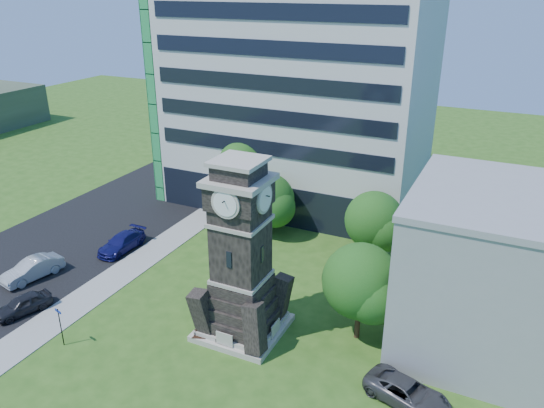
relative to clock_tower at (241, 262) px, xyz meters
The scene contains 16 objects.
ground 6.39m from the clock_tower, 146.32° to the right, with size 160.00×160.00×0.00m, color #2C5317.
sidewalk 13.88m from the clock_tower, 166.50° to the left, with size 3.00×70.00×0.06m, color gray.
street 21.86m from the clock_tower, behind, with size 14.00×80.00×0.02m, color black.
clock_tower is the anchor object (origin of this frame).
office_tall 26.21m from the clock_tower, 104.57° to the left, with size 26.20×15.11×28.60m.
office_low 18.00m from the clock_tower, 19.48° to the left, with size 15.20×12.20×10.40m.
car_street_south 16.61m from the clock_tower, 161.97° to the right, with size 1.59×3.95×1.35m, color black.
car_street_mid 18.99m from the clock_tower, behind, with size 1.68×4.81×1.58m, color #9B9EA3.
car_street_north 16.85m from the clock_tower, 159.56° to the left, with size 2.00×4.93×1.43m, color #131355.
car_east_lot 12.59m from the clock_tower, ahead, with size 2.27×4.93×1.37m, color #424246.
park_bench 5.50m from the clock_tower, 125.44° to the right, with size 1.71×0.46×0.88m.
street_sign 12.27m from the clock_tower, 146.56° to the right, with size 0.67×0.07×2.77m.
tree_nw 19.13m from the clock_tower, 117.90° to the left, with size 5.55×5.05×7.83m.
tree_nc 15.24m from the clock_tower, 109.26° to the left, with size 5.46×4.96×5.89m.
tree_ne 14.14m from the clock_tower, 67.69° to the left, with size 5.32×4.83×6.32m.
tree_east 7.83m from the clock_tower, 19.71° to the left, with size 5.47×4.97×6.81m.
Camera 1 is at (17.71, -24.18, 21.99)m, focal length 35.00 mm.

